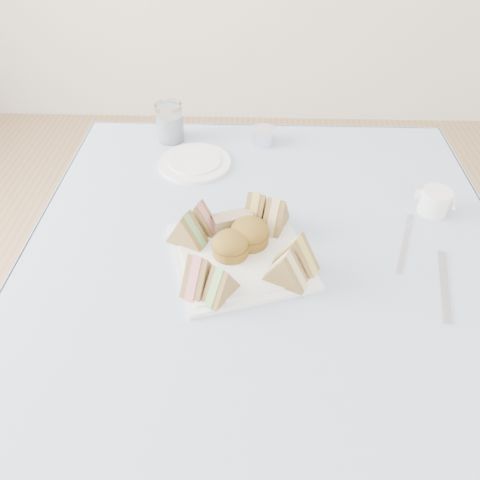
{
  "coord_description": "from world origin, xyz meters",
  "views": [
    {
      "loc": [
        -0.03,
        -0.74,
        1.42
      ],
      "look_at": [
        -0.05,
        -0.06,
        0.8
      ],
      "focal_mm": 35.0,
      "sensor_mm": 36.0,
      "label": 1
    }
  ],
  "objects_px": {
    "table": "(261,344)",
    "serving_plate": "(240,256)",
    "water_glass": "(170,122)",
    "creamer_jug": "(435,202)"
  },
  "relations": [
    {
      "from": "serving_plate",
      "to": "water_glass",
      "type": "height_order",
      "value": "water_glass"
    },
    {
      "from": "table",
      "to": "water_glass",
      "type": "xyz_separation_m",
      "value": [
        -0.26,
        0.42,
        0.43
      ]
    },
    {
      "from": "water_glass",
      "to": "creamer_jug",
      "type": "relative_size",
      "value": 1.63
    },
    {
      "from": "serving_plate",
      "to": "creamer_jug",
      "type": "xyz_separation_m",
      "value": [
        0.43,
        0.17,
        0.02
      ]
    },
    {
      "from": "serving_plate",
      "to": "water_glass",
      "type": "xyz_separation_m",
      "value": [
        -0.21,
        0.47,
        0.05
      ]
    },
    {
      "from": "table",
      "to": "serving_plate",
      "type": "height_order",
      "value": "serving_plate"
    },
    {
      "from": "water_glass",
      "to": "creamer_jug",
      "type": "xyz_separation_m",
      "value": [
        0.64,
        -0.3,
        -0.02
      ]
    },
    {
      "from": "serving_plate",
      "to": "creamer_jug",
      "type": "bearing_deg",
      "value": 3.82
    },
    {
      "from": "water_glass",
      "to": "creamer_jug",
      "type": "bearing_deg",
      "value": -25.33
    },
    {
      "from": "water_glass",
      "to": "creamer_jug",
      "type": "distance_m",
      "value": 0.71
    }
  ]
}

